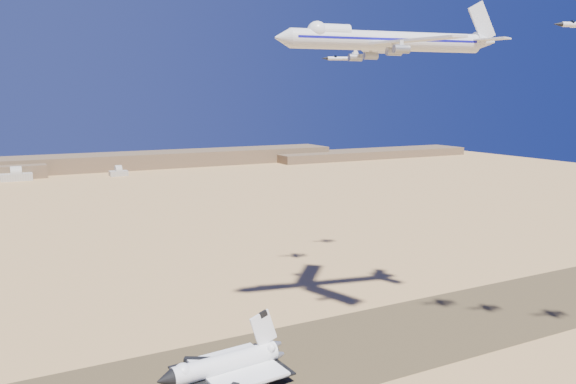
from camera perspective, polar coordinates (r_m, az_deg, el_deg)
name	(u,v)px	position (r m, az deg, el deg)	size (l,w,h in m)	color
ground	(282,363)	(184.65, -0.65, -16.97)	(1200.00, 1200.00, 0.00)	tan
runway	(282,363)	(184.64, -0.65, -16.96)	(600.00, 50.00, 0.06)	brown
ridgeline	(132,163)	(693.48, -15.61, 2.86)	(960.00, 90.00, 18.00)	brown
hangars	(12,177)	(631.15, -26.22, 1.37)	(200.50, 29.50, 30.00)	#A7A494
shuttle	(225,366)	(172.14, -6.45, -17.13)	(39.86, 26.65, 19.58)	white
carrier_747	(381,41)	(189.61, 9.43, 14.93)	(78.34, 59.36, 19.45)	silver
chase_jet_e	(342,58)	(235.77, 5.51, 13.36)	(15.55, 9.12, 3.97)	silver
chase_jet_f	(381,43)	(265.17, 9.45, 14.66)	(14.15, 8.25, 3.61)	silver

